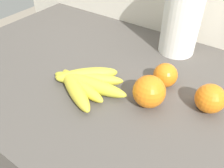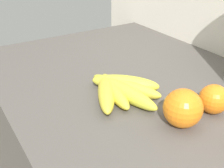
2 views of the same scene
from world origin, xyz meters
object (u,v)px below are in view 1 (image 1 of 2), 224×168
orange_far_right (210,99)px  orange_back_right (165,75)px  paper_towel_roll (183,12)px  banana_bunch (84,83)px  orange_back_left (149,91)px

orange_far_right → orange_back_right: bearing=167.7°
orange_far_right → paper_towel_roll: paper_towel_roll is taller
orange_far_right → banana_bunch: bearing=-160.0°
orange_back_left → paper_towel_roll: (-0.05, 0.29, 0.09)m
banana_bunch → orange_back_right: orange_back_right is taller
banana_bunch → paper_towel_roll: bearing=69.2°
orange_back_right → orange_far_right: (0.13, -0.03, 0.00)m
banana_bunch → paper_towel_roll: size_ratio=0.75×
banana_bunch → orange_far_right: size_ratio=3.10×
orange_back_left → paper_towel_roll: size_ratio=0.27×
banana_bunch → orange_back_left: orange_back_left is taller
paper_towel_roll → orange_back_left: bearing=-80.9°
orange_back_left → banana_bunch: bearing=-165.7°
banana_bunch → orange_back_right: (0.17, 0.14, 0.01)m
orange_back_right → orange_back_left: bearing=-90.3°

